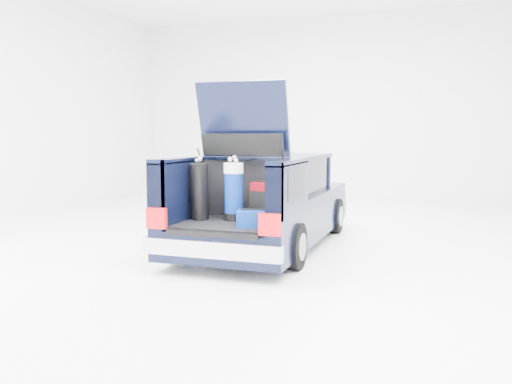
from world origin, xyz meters
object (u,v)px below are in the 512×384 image
at_px(black_golf_bag, 199,191).
at_px(blue_golf_bag, 234,191).
at_px(red_suitcase, 264,201).
at_px(car, 268,203).
at_px(blue_duffel, 255,219).

relative_size(black_golf_bag, blue_golf_bag, 0.97).
bearing_deg(black_golf_bag, red_suitcase, 16.61).
xyz_separation_m(car, blue_golf_bag, (-0.05, -1.40, 0.33)).
bearing_deg(blue_golf_bag, red_suitcase, 46.56).
height_order(red_suitcase, blue_golf_bag, blue_golf_bag).
bearing_deg(car, black_golf_bag, -108.34).
bearing_deg(blue_duffel, red_suitcase, 87.17).
height_order(black_golf_bag, blue_duffel, black_golf_bag).
bearing_deg(car, red_suitcase, -75.26).
height_order(car, blue_golf_bag, car).
distance_m(red_suitcase, blue_duffel, 0.61).
relative_size(car, red_suitcase, 8.63).
xyz_separation_m(red_suitcase, blue_duffel, (0.08, -0.59, -0.15)).
bearing_deg(red_suitcase, blue_golf_bag, -149.41).
distance_m(car, blue_golf_bag, 1.44).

